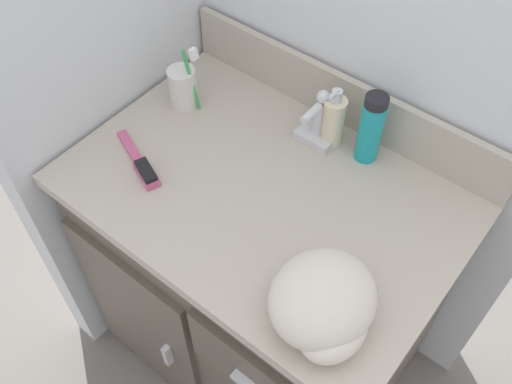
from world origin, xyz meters
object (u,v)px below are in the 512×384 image
object	(u,v)px
shaving_cream_can	(371,128)
hairbrush	(142,165)
toothbrush_cup	(183,87)
soap_dispenser	(333,120)
hand_towel	(325,305)

from	to	relation	value
shaving_cream_can	hairbrush	world-z (taller)	shaving_cream_can
toothbrush_cup	soap_dispenser	bearing A→B (deg)	18.96
soap_dispenser	shaving_cream_can	xyz separation A→B (m)	(0.09, 0.01, 0.02)
hairbrush	hand_towel	bearing A→B (deg)	15.78
soap_dispenser	hand_towel	world-z (taller)	soap_dispenser
shaving_cream_can	hairbrush	size ratio (longest dim) A/B	0.93
toothbrush_cup	shaving_cream_can	bearing A→B (deg)	16.21
toothbrush_cup	hairbrush	size ratio (longest dim) A/B	0.93
hairbrush	toothbrush_cup	bearing A→B (deg)	129.70
shaving_cream_can	hand_towel	distance (m)	0.42
toothbrush_cup	hairbrush	distance (m)	0.23
soap_dispenser	hairbrush	size ratio (longest dim) A/B	0.81
soap_dispenser	hand_towel	xyz separation A→B (m)	(0.24, -0.39, -0.01)
soap_dispenser	hairbrush	distance (m)	0.44
toothbrush_cup	soap_dispenser	size ratio (longest dim) A/B	1.15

